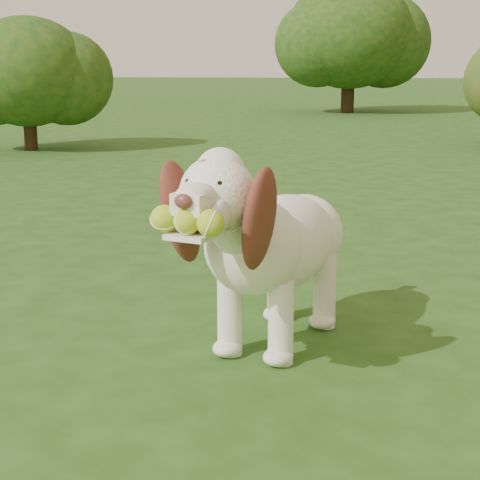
# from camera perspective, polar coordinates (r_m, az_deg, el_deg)

# --- Properties ---
(ground) EXTENTS (80.00, 80.00, 0.00)m
(ground) POSITION_cam_1_polar(r_m,az_deg,el_deg) (2.63, 6.75, -10.30)
(ground) COLOR #204213
(ground) RESTS_ON ground
(dog) EXTENTS (0.66, 1.15, 0.76)m
(dog) POSITION_cam_1_polar(r_m,az_deg,el_deg) (2.82, 2.12, 0.12)
(dog) COLOR white
(dog) RESTS_ON ground
(shrub_a) EXTENTS (1.43, 1.43, 1.48)m
(shrub_a) POSITION_cam_1_polar(r_m,az_deg,el_deg) (9.41, -14.91, 11.48)
(shrub_a) COLOR #382314
(shrub_a) RESTS_ON ground
(shrub_i) EXTENTS (2.39, 2.39, 2.48)m
(shrub_i) POSITION_cam_1_polar(r_m,az_deg,el_deg) (15.55, 7.79, 14.32)
(shrub_i) COLOR #382314
(shrub_i) RESTS_ON ground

